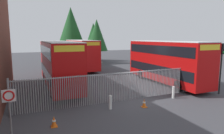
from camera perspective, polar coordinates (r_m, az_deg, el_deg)
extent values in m
plane|color=#3D3D42|center=(22.98, -3.93, -3.61)|extent=(100.00, 100.00, 0.00)
cylinder|color=gray|center=(13.78, -27.36, -7.96)|extent=(0.06, 0.06, 2.20)
cylinder|color=gray|center=(13.77, -26.77, -7.93)|extent=(0.06, 0.06, 2.20)
cylinder|color=gray|center=(13.76, -26.18, -7.90)|extent=(0.06, 0.06, 2.20)
cylinder|color=gray|center=(13.75, -25.59, -7.87)|extent=(0.06, 0.06, 2.20)
cylinder|color=gray|center=(13.75, -25.01, -7.84)|extent=(0.06, 0.06, 2.20)
cylinder|color=gray|center=(13.74, -24.42, -7.81)|extent=(0.06, 0.06, 2.20)
cylinder|color=gray|center=(13.74, -23.83, -7.78)|extent=(0.06, 0.06, 2.20)
cylinder|color=gray|center=(13.73, -23.24, -7.75)|extent=(0.06, 0.06, 2.20)
cylinder|color=gray|center=(13.73, -22.65, -7.72)|extent=(0.06, 0.06, 2.20)
cylinder|color=gray|center=(13.73, -22.06, -7.68)|extent=(0.06, 0.06, 2.20)
cylinder|color=gray|center=(13.73, -21.47, -7.65)|extent=(0.06, 0.06, 2.20)
cylinder|color=gray|center=(13.74, -20.88, -7.61)|extent=(0.06, 0.06, 2.20)
cylinder|color=gray|center=(13.74, -20.29, -7.58)|extent=(0.06, 0.06, 2.20)
cylinder|color=gray|center=(13.75, -19.70, -7.54)|extent=(0.06, 0.06, 2.20)
cylinder|color=gray|center=(13.76, -19.12, -7.50)|extent=(0.06, 0.06, 2.20)
cylinder|color=gray|center=(13.77, -18.53, -7.46)|extent=(0.06, 0.06, 2.20)
cylinder|color=gray|center=(13.78, -17.95, -7.42)|extent=(0.06, 0.06, 2.20)
cylinder|color=gray|center=(13.79, -17.36, -7.38)|extent=(0.06, 0.06, 2.20)
cylinder|color=gray|center=(13.80, -16.78, -7.34)|extent=(0.06, 0.06, 2.20)
cylinder|color=gray|center=(13.81, -16.20, -7.30)|extent=(0.06, 0.06, 2.20)
cylinder|color=gray|center=(13.83, -15.61, -7.26)|extent=(0.06, 0.06, 2.20)
cylinder|color=gray|center=(13.85, -15.04, -7.22)|extent=(0.06, 0.06, 2.20)
cylinder|color=gray|center=(13.87, -14.46, -7.18)|extent=(0.06, 0.06, 2.20)
cylinder|color=gray|center=(13.89, -13.88, -7.13)|extent=(0.06, 0.06, 2.20)
cylinder|color=gray|center=(13.91, -13.31, -7.09)|extent=(0.06, 0.06, 2.20)
cylinder|color=gray|center=(13.93, -12.74, -7.04)|extent=(0.06, 0.06, 2.20)
cylinder|color=gray|center=(13.96, -12.17, -7.00)|extent=(0.06, 0.06, 2.20)
cylinder|color=gray|center=(13.98, -11.60, -6.95)|extent=(0.06, 0.06, 2.20)
cylinder|color=gray|center=(14.01, -11.03, -6.90)|extent=(0.06, 0.06, 2.20)
cylinder|color=gray|center=(14.04, -10.47, -6.86)|extent=(0.06, 0.06, 2.20)
cylinder|color=gray|center=(14.07, -9.91, -6.81)|extent=(0.06, 0.06, 2.20)
cylinder|color=gray|center=(14.10, -9.35, -6.76)|extent=(0.06, 0.06, 2.20)
cylinder|color=gray|center=(14.13, -8.79, -6.71)|extent=(0.06, 0.06, 2.20)
cylinder|color=gray|center=(14.16, -8.24, -6.67)|extent=(0.06, 0.06, 2.20)
cylinder|color=gray|center=(14.20, -7.69, -6.62)|extent=(0.06, 0.06, 2.20)
cylinder|color=gray|center=(14.24, -7.14, -6.57)|extent=(0.06, 0.06, 2.20)
cylinder|color=gray|center=(14.27, -6.60, -6.52)|extent=(0.06, 0.06, 2.20)
cylinder|color=gray|center=(14.31, -6.06, -6.47)|extent=(0.06, 0.06, 2.20)
cylinder|color=gray|center=(14.35, -5.52, -6.42)|extent=(0.06, 0.06, 2.20)
cylinder|color=gray|center=(14.39, -4.99, -6.37)|extent=(0.06, 0.06, 2.20)
cylinder|color=gray|center=(14.44, -4.45, -6.32)|extent=(0.06, 0.06, 2.20)
cylinder|color=gray|center=(14.48, -3.93, -6.27)|extent=(0.06, 0.06, 2.20)
cylinder|color=gray|center=(14.53, -3.40, -6.22)|extent=(0.06, 0.06, 2.20)
cylinder|color=gray|center=(14.57, -2.88, -6.16)|extent=(0.06, 0.06, 2.20)
cylinder|color=gray|center=(14.62, -2.36, -6.11)|extent=(0.06, 0.06, 2.20)
cylinder|color=gray|center=(14.67, -1.84, -6.06)|extent=(0.06, 0.06, 2.20)
cylinder|color=gray|center=(14.72, -1.33, -6.01)|extent=(0.06, 0.06, 2.20)
cylinder|color=gray|center=(14.77, -0.83, -5.96)|extent=(0.06, 0.06, 2.20)
cylinder|color=gray|center=(14.82, -0.32, -5.90)|extent=(0.06, 0.06, 2.20)
cylinder|color=gray|center=(14.87, 0.18, -5.85)|extent=(0.06, 0.06, 2.20)
cylinder|color=gray|center=(14.93, 0.68, -5.80)|extent=(0.06, 0.06, 2.20)
cylinder|color=gray|center=(14.98, 1.17, -5.75)|extent=(0.06, 0.06, 2.20)
cylinder|color=gray|center=(15.04, 1.66, -5.70)|extent=(0.06, 0.06, 2.20)
cylinder|color=gray|center=(15.10, 2.14, -5.64)|extent=(0.06, 0.06, 2.20)
cylinder|color=gray|center=(15.16, 2.63, -5.59)|extent=(0.06, 0.06, 2.20)
cylinder|color=gray|center=(15.22, 3.10, -5.54)|extent=(0.06, 0.06, 2.20)
cylinder|color=gray|center=(15.28, 3.58, -5.49)|extent=(0.06, 0.06, 2.20)
cylinder|color=gray|center=(15.34, 4.05, -5.43)|extent=(0.06, 0.06, 2.20)
cylinder|color=gray|center=(15.40, 4.51, -5.38)|extent=(0.06, 0.06, 2.20)
cylinder|color=gray|center=(15.47, 4.98, -5.33)|extent=(0.06, 0.06, 2.20)
cylinder|color=gray|center=(15.53, 5.43, -5.28)|extent=(0.06, 0.06, 2.20)
cylinder|color=gray|center=(15.60, 5.89, -5.23)|extent=(0.06, 0.06, 2.20)
cylinder|color=gray|center=(15.67, 6.34, -5.18)|extent=(0.06, 0.06, 2.20)
cylinder|color=gray|center=(15.73, 6.79, -5.12)|extent=(0.06, 0.06, 2.20)
cylinder|color=gray|center=(15.80, 7.23, -5.07)|extent=(0.06, 0.06, 2.20)
cylinder|color=gray|center=(15.87, 7.67, -5.02)|extent=(0.06, 0.06, 2.20)
cylinder|color=gray|center=(15.94, 8.10, -4.97)|extent=(0.06, 0.06, 2.20)
cylinder|color=gray|center=(16.01, 8.53, -4.92)|extent=(0.06, 0.06, 2.20)
cylinder|color=gray|center=(16.09, 8.96, -4.87)|extent=(0.06, 0.06, 2.20)
cylinder|color=gray|center=(16.16, 9.38, -4.82)|extent=(0.06, 0.06, 2.20)
cylinder|color=gray|center=(16.24, 9.80, -4.77)|extent=(0.06, 0.06, 2.20)
cylinder|color=gray|center=(16.31, 10.22, -4.72)|extent=(0.06, 0.06, 2.20)
cylinder|color=gray|center=(16.39, 10.63, -4.67)|extent=(0.06, 0.06, 2.20)
cylinder|color=gray|center=(16.46, 11.03, -4.62)|extent=(0.06, 0.06, 2.20)
cylinder|color=gray|center=(16.54, 11.44, -4.57)|extent=(0.06, 0.06, 2.20)
cylinder|color=gray|center=(16.62, 11.84, -4.52)|extent=(0.06, 0.06, 2.20)
cylinder|color=gray|center=(16.70, 12.23, -4.47)|extent=(0.06, 0.06, 2.20)
cylinder|color=gray|center=(16.78, 12.62, -4.42)|extent=(0.06, 0.06, 2.20)
cylinder|color=gray|center=(16.86, 13.01, -4.37)|extent=(0.06, 0.06, 2.20)
cylinder|color=gray|center=(16.94, 13.40, -4.32)|extent=(0.06, 0.06, 2.20)
cylinder|color=gray|center=(17.02, 13.78, -4.28)|extent=(0.06, 0.06, 2.20)
cylinder|color=gray|center=(17.11, 14.15, -4.23)|extent=(0.06, 0.06, 2.20)
cylinder|color=gray|center=(17.19, 14.53, -4.18)|extent=(0.06, 0.06, 2.20)
cylinder|color=gray|center=(17.28, 14.90, -4.13)|extent=(0.06, 0.06, 2.20)
cylinder|color=gray|center=(17.36, 15.26, -4.09)|extent=(0.06, 0.06, 2.20)
cylinder|color=gray|center=(17.45, 15.63, -4.04)|extent=(0.06, 0.06, 2.20)
cylinder|color=gray|center=(17.54, 15.98, -3.99)|extent=(0.06, 0.06, 2.20)
cylinder|color=gray|center=(17.62, 16.34, -3.95)|extent=(0.06, 0.06, 2.20)
cylinder|color=gray|center=(17.71, 16.69, -3.90)|extent=(0.06, 0.06, 2.20)
cylinder|color=gray|center=(17.80, 17.04, -3.86)|extent=(0.06, 0.06, 2.20)
cylinder|color=gray|center=(17.89, 17.38, -3.81)|extent=(0.06, 0.06, 2.20)
cylinder|color=gray|center=(17.98, 17.72, -3.77)|extent=(0.06, 0.06, 2.20)
cylinder|color=gray|center=(18.07, 18.06, -3.72)|extent=(0.06, 0.06, 2.20)
cylinder|color=gray|center=(18.16, 18.40, -3.68)|extent=(0.06, 0.06, 2.20)
cylinder|color=gray|center=(18.25, 18.73, -3.64)|extent=(0.06, 0.06, 2.20)
cylinder|color=gray|center=(18.35, 19.05, -3.59)|extent=(0.06, 0.06, 2.20)
cylinder|color=gray|center=(18.44, 19.38, -3.55)|extent=(0.06, 0.06, 2.20)
cylinder|color=gray|center=(18.53, 19.70, -3.51)|extent=(0.06, 0.06, 2.20)
cylinder|color=gray|center=(18.63, 20.02, -3.46)|extent=(0.06, 0.06, 2.20)
cylinder|color=gray|center=(18.72, 20.33, -3.42)|extent=(0.06, 0.06, 2.20)
cylinder|color=gray|center=(18.82, 20.64, -3.38)|extent=(0.06, 0.06, 2.20)
cylinder|color=gray|center=(14.71, 0.68, -1.95)|extent=(14.02, 0.07, 0.07)
cylinder|color=gray|center=(13.76, -27.38, -7.66)|extent=(0.14, 0.14, 2.35)
cylinder|color=gray|center=(18.80, 20.65, -3.16)|extent=(0.14, 0.14, 2.35)
cube|color=#B70C0C|center=(21.60, 15.06, 1.67)|extent=(2.50, 10.80, 4.00)
cube|color=black|center=(21.70, 14.98, -0.43)|extent=(2.54, 10.37, 0.90)
cube|color=black|center=(21.50, 15.18, 4.85)|extent=(2.54, 10.37, 0.90)
cube|color=yellow|center=(17.60, 26.11, 5.06)|extent=(2.12, 0.12, 0.44)
cube|color=silver|center=(21.47, 15.27, 7.06)|extent=(2.50, 10.80, 0.08)
cylinder|color=black|center=(18.68, 18.54, -5.18)|extent=(0.30, 1.04, 1.04)
cylinder|color=black|center=(20.19, 23.23, -4.44)|extent=(0.30, 1.04, 1.04)
cylinder|color=black|center=(23.65, 8.35, -2.05)|extent=(0.30, 1.04, 1.04)
cylinder|color=black|center=(24.86, 12.68, -1.67)|extent=(0.30, 1.04, 1.04)
cube|color=#B70C0C|center=(19.73, -14.93, 1.07)|extent=(2.50, 10.80, 4.00)
cube|color=black|center=(19.85, -14.85, -1.22)|extent=(2.54, 10.37, 0.90)
cube|color=black|center=(19.62, -15.06, 4.55)|extent=(2.54, 10.37, 0.90)
cube|color=yellow|center=(14.33, -12.05, 5.17)|extent=(2.12, 0.12, 0.44)
cube|color=silver|center=(19.59, -15.15, 6.97)|extent=(2.50, 10.80, 0.08)
cylinder|color=black|center=(16.67, -16.77, -6.71)|extent=(0.30, 1.04, 1.04)
cylinder|color=black|center=(17.03, -9.36, -6.14)|extent=(0.30, 1.04, 1.04)
cylinder|color=black|center=(22.82, -18.58, -2.78)|extent=(0.30, 1.04, 1.04)
cylinder|color=black|center=(23.08, -13.13, -2.44)|extent=(0.30, 1.04, 1.04)
cube|color=red|center=(30.96, -8.75, 3.79)|extent=(2.50, 10.80, 4.00)
cube|color=black|center=(31.03, -8.72, 2.32)|extent=(2.54, 10.37, 0.90)
cube|color=black|center=(30.89, -8.80, 6.01)|extent=(2.54, 10.37, 0.90)
cube|color=yellow|center=(25.73, -5.83, 6.62)|extent=(2.12, 0.12, 0.44)
cube|color=silver|center=(30.87, -8.84, 7.55)|extent=(2.50, 10.80, 0.08)
cylinder|color=black|center=(27.67, -9.14, -0.57)|extent=(0.30, 1.04, 1.04)
cylinder|color=black|center=(28.28, -4.81, -0.30)|extent=(0.30, 1.04, 1.04)
cylinder|color=black|center=(33.78, -11.75, 0.96)|extent=(0.30, 1.04, 1.04)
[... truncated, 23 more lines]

